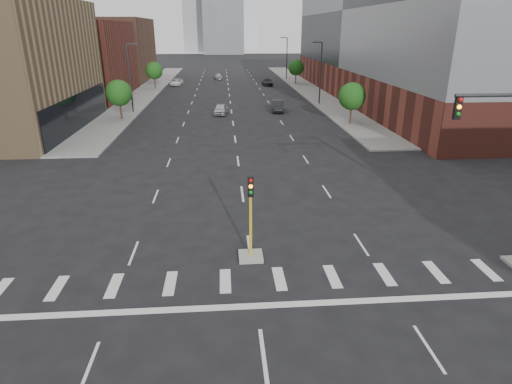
{
  "coord_description": "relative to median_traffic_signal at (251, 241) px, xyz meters",
  "views": [
    {
      "loc": [
        -1.19,
        -9.9,
        10.81
      ],
      "look_at": [
        0.48,
        11.77,
        2.5
      ],
      "focal_mm": 30.0,
      "sensor_mm": 36.0,
      "label": 1
    }
  ],
  "objects": [
    {
      "name": "car_far_left",
      "position": [
        -10.5,
        71.42,
        -0.31
      ],
      "size": [
        2.6,
        4.93,
        1.32
      ],
      "primitive_type": "imported",
      "rotation": [
        0.0,
        0.0,
        -0.09
      ],
      "color": "silver",
      "rests_on": "ground"
    },
    {
      "name": "car_near_left",
      "position": [
        -1.5,
        39.02,
        -0.28
      ],
      "size": [
        2.18,
        4.28,
        1.39
      ],
      "primitive_type": "imported",
      "rotation": [
        0.0,
        0.0,
        -0.13
      ],
      "color": "#B6B7BB",
      "rests_on": "ground"
    },
    {
      "name": "sidewalk_left_far",
      "position": [
        -15.0,
        65.03,
        -0.9
      ],
      "size": [
        5.0,
        92.0,
        0.15
      ],
      "primitive_type": "cube",
      "color": "gray",
      "rests_on": "ground"
    },
    {
      "name": "car_distant",
      "position": [
        -2.02,
        82.07,
        -0.3
      ],
      "size": [
        1.89,
        4.04,
        1.34
      ],
      "primitive_type": "imported",
      "rotation": [
        0.0,
        0.0,
        0.08
      ],
      "color": "#A2A3A7",
      "rests_on": "ground"
    },
    {
      "name": "median_traffic_signal",
      "position": [
        0.0,
        0.0,
        0.0
      ],
      "size": [
        1.2,
        1.2,
        4.4
      ],
      "color": "#999993",
      "rests_on": "ground"
    },
    {
      "name": "car_deep_right",
      "position": [
        7.99,
        70.27,
        -0.29
      ],
      "size": [
        1.92,
        4.72,
        1.37
      ],
      "primitive_type": "imported",
      "rotation": [
        0.0,
        0.0,
        -0.0
      ],
      "color": "black",
      "rests_on": "ground"
    },
    {
      "name": "tower_mid",
      "position": [
        0.0,
        191.03,
        21.03
      ],
      "size": [
        18.0,
        18.0,
        44.0
      ],
      "primitive_type": "cube",
      "color": "slate",
      "rests_on": "ground"
    },
    {
      "name": "tree_left_near",
      "position": [
        -14.0,
        36.03,
        2.42
      ],
      "size": [
        3.2,
        3.2,
        4.85
      ],
      "color": "#382619",
      "rests_on": "ground"
    },
    {
      "name": "streetlight_right_b",
      "position": [
        13.41,
        81.03,
        4.04
      ],
      "size": [
        1.6,
        0.22,
        9.07
      ],
      "color": "#2D2D30",
      "rests_on": "ground"
    },
    {
      "name": "building_left_far_b",
      "position": [
        -27.5,
        83.03,
        5.53
      ],
      "size": [
        20.0,
        24.0,
        13.0
      ],
      "primitive_type": "cube",
      "color": "brown",
      "rests_on": "ground"
    },
    {
      "name": "tree_right_far",
      "position": [
        14.0,
        71.03,
        2.42
      ],
      "size": [
        3.2,
        3.2,
        4.85
      ],
      "color": "#382619",
      "rests_on": "ground"
    },
    {
      "name": "streetlight_left",
      "position": [
        -13.41,
        41.03,
        4.04
      ],
      "size": [
        1.6,
        0.22,
        9.07
      ],
      "color": "#2D2D30",
      "rests_on": "ground"
    },
    {
      "name": "tree_left_far",
      "position": [
        -14.0,
        66.03,
        2.42
      ],
      "size": [
        3.2,
        3.2,
        4.85
      ],
      "color": "#382619",
      "rests_on": "ground"
    },
    {
      "name": "streetlight_right_a",
      "position": [
        13.41,
        46.03,
        4.04
      ],
      "size": [
        1.6,
        0.22,
        9.07
      ],
      "color": "#2D2D30",
      "rests_on": "ground"
    },
    {
      "name": "sidewalk_right_far",
      "position": [
        15.0,
        65.03,
        -0.9
      ],
      "size": [
        5.0,
        92.0,
        0.15
      ],
      "primitive_type": "cube",
      "color": "gray",
      "rests_on": "ground"
    },
    {
      "name": "tree_right_near",
      "position": [
        14.0,
        31.03,
        2.42
      ],
      "size": [
        3.2,
        3.2,
        4.85
      ],
      "color": "#382619",
      "rests_on": "ground"
    },
    {
      "name": "building_right_main",
      "position": [
        29.5,
        51.03,
        10.03
      ],
      "size": [
        24.0,
        70.0,
        22.0
      ],
      "color": "brown",
      "rests_on": "ground"
    },
    {
      "name": "building_left_far_a",
      "position": [
        -27.5,
        57.03,
        5.03
      ],
      "size": [
        20.0,
        22.0,
        12.0
      ],
      "primitive_type": "cube",
      "color": "brown",
      "rests_on": "ground"
    },
    {
      "name": "car_mid_right",
      "position": [
        6.47,
        40.61,
        -0.23
      ],
      "size": [
        2.09,
        4.68,
        1.49
      ],
      "primitive_type": "imported",
      "rotation": [
        0.0,
        0.0,
        -0.12
      ],
      "color": "black",
      "rests_on": "ground"
    }
  ]
}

